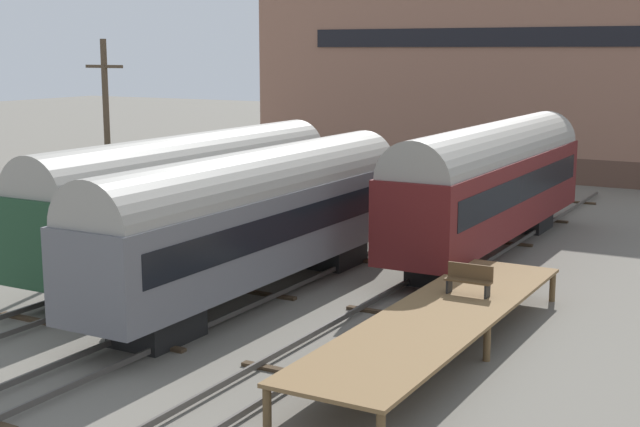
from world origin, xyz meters
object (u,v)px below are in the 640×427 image
train_car_green (191,192)px  bench (469,278)px  utility_pole (108,148)px  train_car_grey (258,214)px  train_car_maroon (491,179)px  person_worker (133,288)px

train_car_green → bench: 12.31m
utility_pole → train_car_grey: bearing=-11.4°
train_car_maroon → person_worker: bearing=-113.6°
train_car_maroon → bench: 10.79m
bench → person_worker: bench is taller
train_car_green → utility_pole: size_ratio=1.88×
train_car_maroon → bench: train_car_maroon is taller
train_car_grey → bench: train_car_grey is taller
train_car_grey → train_car_green: size_ratio=1.00×
train_car_green → utility_pole: 3.85m
train_car_green → bench: size_ratio=11.65×
train_car_green → bench: bearing=-10.7°
train_car_maroon → bench: bearing=-74.6°
train_car_maroon → train_car_green: 12.20m
train_car_maroon → train_car_green: bearing=-138.8°
train_car_maroon → train_car_grey: 11.35m
train_car_maroon → train_car_green: size_ratio=1.03×
utility_pole → train_car_maroon: bearing=34.8°
person_worker → train_car_maroon: bearing=66.4°
train_car_maroon → train_car_green: (-9.18, -8.04, -0.12)m
train_car_grey → person_worker: size_ratio=9.26×
person_worker → bench: bearing=25.1°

